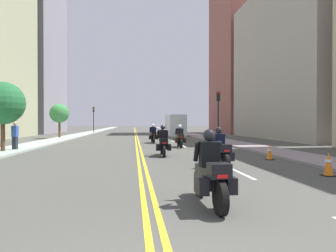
{
  "coord_description": "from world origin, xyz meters",
  "views": [
    {
      "loc": [
        -0.34,
        -1.89,
        1.73
      ],
      "look_at": [
        1.76,
        16.31,
        1.54
      ],
      "focal_mm": 31.95,
      "sensor_mm": 36.0,
      "label": 1
    }
  ],
  "objects": [
    {
      "name": "motorcycle_4",
      "position": [
        1.33,
        23.68,
        0.66
      ],
      "size": [
        0.77,
        2.18,
        1.66
      ],
      "rotation": [
        0.0,
        0.0,
        0.03
      ],
      "color": "black",
      "rests_on": "ground"
    },
    {
      "name": "motorcycle_3",
      "position": [
        2.91,
        18.95,
        0.65
      ],
      "size": [
        0.77,
        2.15,
        1.62
      ],
      "rotation": [
        0.0,
        0.0,
        -0.03
      ],
      "color": "black",
      "rests_on": "ground"
    },
    {
      "name": "parked_truck",
      "position": [
        5.28,
        38.4,
        1.27
      ],
      "size": [
        2.2,
        6.5,
        2.8
      ],
      "color": "beige",
      "rests_on": "ground"
    },
    {
      "name": "street_tree_0",
      "position": [
        -7.82,
        16.27,
        2.86
      ],
      "size": [
        2.46,
        2.46,
        4.11
      ],
      "color": "#503421",
      "rests_on": "ground"
    },
    {
      "name": "building_right_2",
      "position": [
        18.27,
        46.38,
        14.75
      ],
      "size": [
        9.26,
        12.62,
        29.49
      ],
      "color": "brown",
      "rests_on": "ground"
    },
    {
      "name": "lane_dashes_white",
      "position": [
        3.34,
        29.0,
        0.0
      ],
      "size": [
        0.14,
        56.4,
        0.01
      ],
      "color": "silver",
      "rests_on": "ground"
    },
    {
      "name": "centreline_yellow_outer",
      "position": [
        0.12,
        48.0,
        0.0
      ],
      "size": [
        0.12,
        132.0,
        0.01
      ],
      "primitive_type": "cube",
      "color": "yellow",
      "rests_on": "ground"
    },
    {
      "name": "motorcycle_2",
      "position": [
        1.19,
        13.6,
        0.65
      ],
      "size": [
        0.77,
        2.11,
        1.63
      ],
      "rotation": [
        0.0,
        0.0,
        -0.02
      ],
      "color": "black",
      "rests_on": "ground"
    },
    {
      "name": "street_tree_1",
      "position": [
        -8.59,
        32.7,
        2.79
      ],
      "size": [
        2.13,
        2.13,
        3.87
      ],
      "color": "#4C3A20",
      "rests_on": "ground"
    },
    {
      "name": "traffic_cone_1",
      "position": [
        6.03,
        11.51,
        0.35
      ],
      "size": [
        0.35,
        0.35,
        0.71
      ],
      "color": "black",
      "rests_on": "ground"
    },
    {
      "name": "building_right_1",
      "position": [
        17.76,
        29.17,
        8.45
      ],
      "size": [
        8.25,
        19.14,
        16.89
      ],
      "color": "gray",
      "rests_on": "ground"
    },
    {
      "name": "centreline_yellow_inner",
      "position": [
        -0.12,
        48.0,
        0.0
      ],
      "size": [
        0.12,
        132.0,
        0.01
      ],
      "primitive_type": "cube",
      "color": "yellow",
      "rests_on": "ground"
    },
    {
      "name": "traffic_cone_0",
      "position": [
        5.97,
        7.15,
        0.39
      ],
      "size": [
        0.37,
        0.37,
        0.78
      ],
      "color": "black",
      "rests_on": "ground"
    },
    {
      "name": "building_left_2",
      "position": [
        -17.76,
        52.45,
        14.68
      ],
      "size": [
        8.24,
        15.78,
        29.37
      ],
      "color": "gray",
      "rests_on": "ground"
    },
    {
      "name": "ground_plane",
      "position": [
        0.0,
        48.0,
        0.0
      ],
      "size": [
        264.0,
        264.0,
        0.0
      ],
      "primitive_type": "plane",
      "color": "#464641"
    },
    {
      "name": "traffic_light_near",
      "position": [
        7.08,
        23.75,
        3.11
      ],
      "size": [
        0.28,
        0.38,
        4.46
      ],
      "color": "black",
      "rests_on": "ground"
    },
    {
      "name": "traffic_light_far",
      "position": [
        -7.08,
        49.86,
        3.07
      ],
      "size": [
        0.28,
        0.38,
        4.42
      ],
      "color": "black",
      "rests_on": "ground"
    },
    {
      "name": "motorcycle_0",
      "position": [
        1.24,
        4.13,
        0.66
      ],
      "size": [
        0.78,
        2.18,
        1.61
      ],
      "rotation": [
        0.0,
        0.0,
        0.04
      ],
      "color": "black",
      "rests_on": "ground"
    },
    {
      "name": "pedestrian_0",
      "position": [
        -7.56,
        17.35,
        0.93
      ],
      "size": [
        0.41,
        0.33,
        1.79
      ],
      "rotation": [
        0.0,
        0.0,
        2.78
      ],
      "color": "#232A31",
      "rests_on": "ground"
    },
    {
      "name": "sidewalk_right",
      "position": [
        7.89,
        48.0,
        0.06
      ],
      "size": [
        2.43,
        144.0,
        0.12
      ],
      "primitive_type": "cube",
      "color": "gray",
      "rests_on": "ground"
    },
    {
      "name": "sidewalk_left",
      "position": [
        -7.89,
        48.0,
        0.06
      ],
      "size": [
        2.43,
        144.0,
        0.12
      ],
      "primitive_type": "cube",
      "color": "#96A499",
      "rests_on": "ground"
    },
    {
      "name": "motorcycle_1",
      "position": [
        2.9,
        9.13,
        0.64
      ],
      "size": [
        0.78,
        2.28,
        1.58
      ],
      "rotation": [
        0.0,
        0.0,
        0.04
      ],
      "color": "black",
      "rests_on": "ground"
    }
  ]
}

